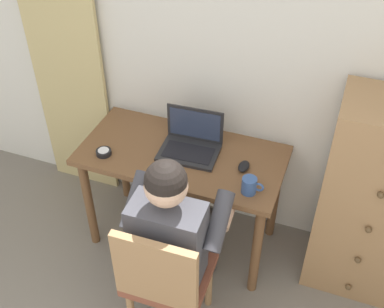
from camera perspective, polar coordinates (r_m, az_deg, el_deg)
wall_back at (r=2.72m, az=8.79°, el=11.45°), size 4.80×0.05×2.50m
curtain_panel at (r=3.20m, az=-14.99°, el=11.78°), size 0.52×0.03×2.17m
desk at (r=2.87m, az=-1.18°, el=-1.65°), size 1.20×0.59×0.73m
dresser at (r=2.83m, az=20.62°, el=-5.27°), size 0.56×0.45×1.26m
chair at (r=2.51m, az=-3.26°, el=-14.40°), size 0.43×0.41×0.87m
person_seated at (r=2.48m, az=-1.86°, el=-8.71°), size 0.54×0.59×1.18m
laptop at (r=2.79m, az=-0.12°, el=1.37°), size 0.35×0.27×0.24m
computer_mouse at (r=2.70m, az=6.19°, el=-1.47°), size 0.06×0.10×0.03m
desk_clock at (r=2.83m, az=-10.47°, el=0.21°), size 0.09×0.09×0.03m
coffee_mug at (r=2.54m, az=6.87°, el=-3.75°), size 0.12×0.08×0.09m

